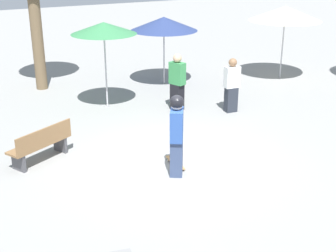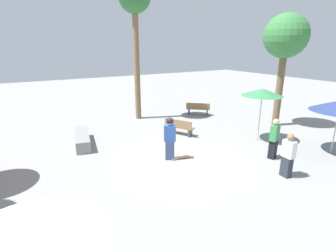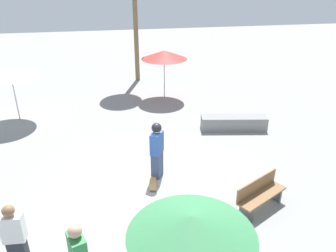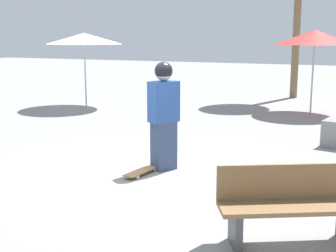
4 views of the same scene
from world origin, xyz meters
The scene contains 9 objects.
ground_plane centered at (0.00, 0.00, 0.00)m, with size 60.00×60.00×0.00m, color gray.
skater_main centered at (0.17, 0.58, 0.98)m, with size 0.48×0.55×1.82m.
skateboard centered at (-0.03, 0.16, 0.06)m, with size 0.32×0.82×0.07m.
concrete_ledge centered at (3.78, 3.36, 0.27)m, with size 2.69×1.10×0.55m.
bench_far centered at (2.61, -1.46, 0.43)m, with size 1.62×1.14×0.85m.
shade_umbrella_green centered at (-0.12, -4.41, 2.44)m, with size 1.95×1.95×2.62m.
shade_umbrella_red centered at (1.72, 7.61, 2.18)m, with size 2.24×2.24×2.39m.
shade_umbrella_white centered at (-4.95, 5.97, 2.13)m, with size 2.36×2.36×2.30m.
bystander_far centered at (-3.28, -2.31, 0.82)m, with size 0.47×0.28×1.64m.
Camera 3 is at (-1.17, -7.96, 5.77)m, focal length 35.00 mm.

